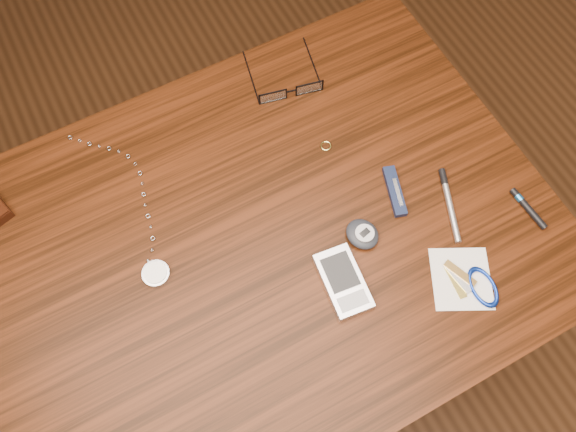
% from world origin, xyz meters
% --- Properties ---
extents(ground, '(3.80, 3.80, 0.00)m').
position_xyz_m(ground, '(0.00, 0.00, 0.00)').
color(ground, '#472814').
rests_on(ground, ground).
extents(desk, '(1.00, 0.70, 0.75)m').
position_xyz_m(desk, '(0.00, 0.00, 0.65)').
color(desk, '#331508').
rests_on(desk, ground).
extents(eyeglasses, '(0.14, 0.15, 0.03)m').
position_xyz_m(eyeglasses, '(0.20, 0.23, 0.76)').
color(eyeglasses, black).
rests_on(eyeglasses, desk).
extents(gold_ring, '(0.02, 0.02, 0.00)m').
position_xyz_m(gold_ring, '(0.21, 0.10, 0.75)').
color(gold_ring, '#EDDD6A').
rests_on(gold_ring, desk).
extents(pocket_watch, '(0.09, 0.33, 0.01)m').
position_xyz_m(pocket_watch, '(-0.14, 0.03, 0.76)').
color(pocket_watch, silver).
rests_on(pocket_watch, desk).
extents(pda_phone, '(0.07, 0.12, 0.02)m').
position_xyz_m(pda_phone, '(0.11, -0.13, 0.76)').
color(pda_phone, silver).
rests_on(pda_phone, desk).
extents(pedometer, '(0.06, 0.07, 0.02)m').
position_xyz_m(pedometer, '(0.17, -0.07, 0.76)').
color(pedometer, black).
rests_on(pedometer, desk).
extents(notepad_keys, '(0.13, 0.13, 0.01)m').
position_xyz_m(notepad_keys, '(0.29, -0.22, 0.75)').
color(notepad_keys, white).
rests_on(notepad_keys, desk).
extents(pocket_knife, '(0.05, 0.09, 0.01)m').
position_xyz_m(pocket_knife, '(0.26, -0.03, 0.76)').
color(pocket_knife, black).
rests_on(pocket_knife, desk).
extents(silver_pen, '(0.06, 0.13, 0.01)m').
position_xyz_m(silver_pen, '(0.33, -0.09, 0.76)').
color(silver_pen, silver).
rests_on(silver_pen, desk).
extents(black_blue_pen, '(0.02, 0.08, 0.01)m').
position_xyz_m(black_blue_pen, '(0.44, -0.16, 0.76)').
color(black_blue_pen, black).
rests_on(black_blue_pen, desk).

